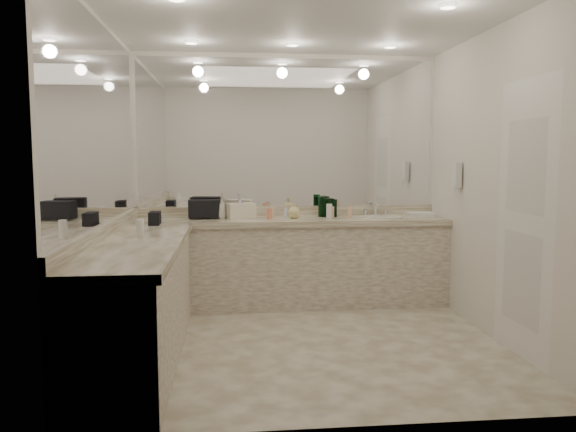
{
  "coord_description": "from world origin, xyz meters",
  "views": [
    {
      "loc": [
        -0.6,
        -4.48,
        1.51
      ],
      "look_at": [
        -0.1,
        0.4,
        1.01
      ],
      "focal_mm": 35.0,
      "sensor_mm": 36.0,
      "label": 1
    }
  ],
  "objects": [
    {
      "name": "amenity_bottle_1",
      "position": [
        0.61,
        1.15,
        0.96
      ],
      "size": [
        0.05,
        0.05,
        0.13
      ],
      "primitive_type": "cylinder",
      "color": "#E0B28C",
      "rests_on": "vanity_back_top"
    },
    {
      "name": "sink",
      "position": [
        0.95,
        1.2,
        0.9
      ],
      "size": [
        0.44,
        0.44,
        0.03
      ],
      "primitive_type": "cylinder",
      "color": "white",
      "rests_on": "vanity_back_top"
    },
    {
      "name": "soap_bottle_a",
      "position": [
        -0.69,
        1.22,
        1.01
      ],
      "size": [
        0.1,
        0.1,
        0.22
      ],
      "primitive_type": "imported",
      "rotation": [
        0.0,
        0.0,
        0.11
      ],
      "color": "beige",
      "rests_on": "vanity_back_top"
    },
    {
      "name": "vanity_back_base",
      "position": [
        0.0,
        1.2,
        0.42
      ],
      "size": [
        3.2,
        0.6,
        0.84
      ],
      "primitive_type": "cube",
      "color": "beige",
      "rests_on": "floor"
    },
    {
      "name": "soap_bottle_b",
      "position": [
        -0.51,
        1.23,
        1.01
      ],
      "size": [
        0.13,
        0.13,
        0.21
      ],
      "primitive_type": "imported",
      "rotation": [
        0.0,
        0.0,
        -0.41
      ],
      "color": "silver",
      "rests_on": "vanity_back_top"
    },
    {
      "name": "green_bottle_0",
      "position": [
        0.35,
        1.31,
        1.01
      ],
      "size": [
        0.07,
        0.07,
        0.21
      ],
      "primitive_type": "cylinder",
      "color": "#0B481C",
      "rests_on": "vanity_back_top"
    },
    {
      "name": "vanity_left_base",
      "position": [
        -1.3,
        -0.3,
        0.42
      ],
      "size": [
        0.6,
        2.4,
        0.84
      ],
      "primitive_type": "cube",
      "color": "beige",
      "rests_on": "floor"
    },
    {
      "name": "wall_left",
      "position": [
        -1.6,
        0.0,
        1.3
      ],
      "size": [
        0.02,
        3.0,
        2.6
      ],
      "primitive_type": "cube",
      "color": "silver",
      "rests_on": "floor"
    },
    {
      "name": "amenity_bottle_2",
      "position": [
        0.44,
        1.23,
        0.96
      ],
      "size": [
        0.04,
        0.04,
        0.11
      ],
      "primitive_type": "cylinder",
      "color": "#E0B28C",
      "rests_on": "vanity_back_top"
    },
    {
      "name": "floor",
      "position": [
        0.0,
        0.0,
        0.0
      ],
      "size": [
        3.2,
        3.2,
        0.0
      ],
      "primitive_type": "plane",
      "color": "beige",
      "rests_on": "ground"
    },
    {
      "name": "amenity_bottle_6",
      "position": [
        -0.54,
        1.34,
        0.94
      ],
      "size": [
        0.04,
        0.04,
        0.09
      ],
      "primitive_type": "cylinder",
      "color": "#E0B28C",
      "rests_on": "vanity_back_top"
    },
    {
      "name": "green_bottle_2",
      "position": [
        0.37,
        1.29,
        0.99
      ],
      "size": [
        0.07,
        0.07,
        0.18
      ],
      "primitive_type": "cylinder",
      "color": "#0B481C",
      "rests_on": "vanity_back_top"
    },
    {
      "name": "soap_bottle_c",
      "position": [
        0.04,
        1.18,
        0.98
      ],
      "size": [
        0.14,
        0.14,
        0.16
      ],
      "primitive_type": "imported",
      "rotation": [
        0.0,
        0.0,
        -0.13
      ],
      "color": "#DCCE82",
      "rests_on": "vanity_back_top"
    },
    {
      "name": "door",
      "position": [
        1.59,
        -0.5,
        1.05
      ],
      "size": [
        0.02,
        0.82,
        2.1
      ],
      "primitive_type": "cube",
      "color": "white",
      "rests_on": "wall_right"
    },
    {
      "name": "amenity_bottle_3",
      "position": [
        -0.19,
        1.17,
        0.96
      ],
      "size": [
        0.05,
        0.05,
        0.12
      ],
      "primitive_type": "cylinder",
      "color": "#E0B28C",
      "rests_on": "vanity_back_top"
    },
    {
      "name": "green_bottle_4",
      "position": [
        0.47,
        1.26,
        0.99
      ],
      "size": [
        0.07,
        0.07,
        0.19
      ],
      "primitive_type": "cylinder",
      "color": "#0B481C",
      "rests_on": "vanity_back_top"
    },
    {
      "name": "wall_phone",
      "position": [
        1.56,
        0.7,
        1.35
      ],
      "size": [
        0.06,
        0.1,
        0.24
      ],
      "primitive_type": "cube",
      "color": "white",
      "rests_on": "wall_right"
    },
    {
      "name": "green_bottle_1",
      "position": [
        0.44,
        1.31,
        1.0
      ],
      "size": [
        0.07,
        0.07,
        0.19
      ],
      "primitive_type": "cylinder",
      "color": "#0B481C",
      "rests_on": "vanity_back_top"
    },
    {
      "name": "faucet",
      "position": [
        0.95,
        1.41,
        0.97
      ],
      "size": [
        0.24,
        0.16,
        0.14
      ],
      "primitive_type": "cube",
      "color": "silver",
      "rests_on": "vanity_back_top"
    },
    {
      "name": "cream_cosmetic_case",
      "position": [
        -0.5,
        1.22,
        0.98
      ],
      "size": [
        0.31,
        0.24,
        0.16
      ],
      "primitive_type": "cube",
      "rotation": [
        0.0,
        0.0,
        0.29
      ],
      "color": "#EEE6CB",
      "rests_on": "vanity_back_top"
    },
    {
      "name": "ceiling",
      "position": [
        0.0,
        0.0,
        2.6
      ],
      "size": [
        3.2,
        3.2,
        0.0
      ],
      "primitive_type": "plane",
      "color": "white",
      "rests_on": "floor"
    },
    {
      "name": "amenity_bottle_0",
      "position": [
        -0.22,
        1.14,
        0.95
      ],
      "size": [
        0.05,
        0.05,
        0.1
      ],
      "primitive_type": "cylinder",
      "color": "#E57F66",
      "rests_on": "vanity_back_top"
    },
    {
      "name": "mirror_back",
      "position": [
        0.0,
        1.49,
        1.77
      ],
      "size": [
        3.12,
        0.01,
        1.55
      ],
      "primitive_type": "cube",
      "color": "white",
      "rests_on": "wall_back"
    },
    {
      "name": "vanity_left_top",
      "position": [
        -1.29,
        -0.3,
        0.87
      ],
      "size": [
        0.64,
        2.42,
        0.06
      ],
      "primitive_type": "cube",
      "color": "beige",
      "rests_on": "vanity_left_base"
    },
    {
      "name": "hand_towel",
      "position": [
        1.38,
        1.24,
        0.92
      ],
      "size": [
        0.28,
        0.19,
        0.04
      ],
      "primitive_type": "cube",
      "rotation": [
        0.0,
        0.0,
        -0.05
      ],
      "color": "white",
      "rests_on": "vanity_back_top"
    },
    {
      "name": "black_toiletry_bag",
      "position": [
        -0.87,
        1.26,
        0.99
      ],
      "size": [
        0.34,
        0.24,
        0.18
      ],
      "primitive_type": "cube",
      "rotation": [
        0.0,
        0.0,
        0.13
      ],
      "color": "black",
      "rests_on": "vanity_back_top"
    },
    {
      "name": "amenity_bottle_4",
      "position": [
        0.4,
        1.14,
        0.97
      ],
      "size": [
        0.06,
        0.06,
        0.15
      ],
      "primitive_type": "cylinder",
      "color": "white",
      "rests_on": "vanity_back_top"
    },
    {
      "name": "mirror_left",
      "position": [
        -1.59,
        0.0,
        1.77
      ],
      "size": [
        0.01,
        2.92,
        1.55
      ],
      "primitive_type": "cube",
      "color": "white",
      "rests_on": "wall_left"
    },
    {
      "name": "green_bottle_3",
      "position": [
        0.42,
        1.28,
        1.0
      ],
      "size": [
        0.07,
        0.07,
        0.2
      ],
      "primitive_type": "cylinder",
      "color": "#0B481C",
      "rests_on": "vanity_back_top"
    },
    {
      "name": "wall_right",
      "position": [
        1.6,
        0.0,
        1.3
      ],
      "size": [
        0.02,
        3.0,
        2.6
      ],
      "primitive_type": "cube",
      "color": "silver",
      "rests_on": "floor"
    },
    {
      "name": "black_bag_spill",
      "position": [
        -1.3,
        0.77,
        0.96
      ],
      "size": [
        0.1,
        0.22,
        0.12
      ],
      "primitive_type": "cube",
      "rotation": [
        0.0,
        0.0,
        0.02
      ],
      "color": "black",
      "rests_on": "vanity_left_top"
    },
    {
      "name": "lotion_left",
      "position": [
        -1.3,
        -0.08,
        0.97
      ],
      "size": [
        0.06,
        0.06,
        0.15
      ],
      "primitive_type": "cylinder",
      "color": "white",
      "rests_on": "vanity_left_top"
    },
    {
      "name": "amenity_bottle_5",
      "position": [
        -0.03,
        1.33,
        0.95
      ],
      "size": [
        0.04,
        0.04,
        0.09
      ],
      "primitive_type": "cylinder",
      "color": "silver",
      "rests_on": "vanity_back_top"
    },
    {
      "name": "backsplash_left",
      "position": [
        -1.58,
        0.0,
        0.95
      ],
      "size": [
        0.04,
        3.0,
        0.1
      ],
      "primitive_type": "cube",
      "color": "beige",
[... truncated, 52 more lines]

